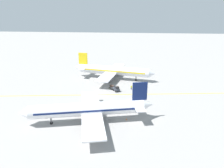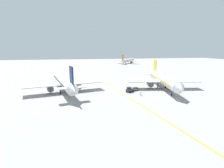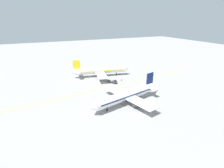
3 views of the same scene
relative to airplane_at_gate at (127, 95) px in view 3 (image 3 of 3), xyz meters
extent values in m
plane|color=gray|center=(19.36, -0.62, -3.71)|extent=(400.00, 400.00, 0.00)
cube|color=yellow|center=(19.36, -0.62, -3.71)|extent=(15.91, 119.04, 0.01)
cylinder|color=white|center=(-0.10, 0.43, 0.09)|extent=(10.36, 30.03, 3.60)
cone|color=white|center=(-3.80, 16.20, 0.09)|extent=(3.88, 3.12, 3.42)
cone|color=white|center=(3.67, -15.63, 0.39)|extent=(3.66, 3.62, 3.06)
cube|color=#0F1E51|center=(-0.10, 0.43, 0.24)|extent=(9.72, 27.12, 0.50)
cube|color=white|center=(0.13, -0.54, -0.63)|extent=(28.45, 11.46, 0.36)
cylinder|color=#4C4C51|center=(-4.74, -1.69, -1.88)|extent=(2.87, 3.62, 2.20)
cylinder|color=#4C4C51|center=(5.00, 0.60, -1.88)|extent=(2.87, 3.62, 2.20)
cube|color=#0F1E51|center=(3.10, -13.20, 4.39)|extent=(1.26, 3.98, 5.00)
cube|color=white|center=(2.99, -12.71, 0.49)|extent=(9.31, 4.39, 0.24)
cylinder|color=#4C4C51|center=(-2.30, 9.77, -2.31)|extent=(0.36, 0.36, 2.00)
cylinder|color=black|center=(-2.30, 9.77, -3.31)|extent=(0.46, 0.84, 0.80)
cylinder|color=#4C4C51|center=(-1.20, -1.88, -2.31)|extent=(0.36, 0.36, 2.00)
cylinder|color=black|center=(-1.20, -1.88, -3.31)|extent=(0.46, 0.84, 0.80)
cylinder|color=#4C4C51|center=(1.91, -1.15, -2.31)|extent=(0.36, 0.36, 2.00)
cylinder|color=black|center=(1.91, -1.15, -3.31)|extent=(0.46, 0.84, 0.80)
cylinder|color=silver|center=(37.74, -3.31, 0.09)|extent=(9.17, 30.14, 3.60)
cone|color=silver|center=(34.70, -19.22, 0.09)|extent=(3.81, 3.00, 3.42)
cone|color=silver|center=(40.84, 12.90, 0.39)|extent=(3.57, 3.52, 3.06)
cube|color=yellow|center=(37.74, -3.31, 0.24)|extent=(8.65, 27.20, 0.50)
cube|color=silver|center=(37.93, -2.33, -0.63)|extent=(28.48, 10.37, 0.36)
cylinder|color=#4C4C51|center=(42.84, -3.26, -1.88)|extent=(2.76, 3.56, 2.20)
cylinder|color=#4C4C51|center=(33.02, -1.39, -1.88)|extent=(2.76, 3.56, 2.20)
cube|color=yellow|center=(40.37, 10.44, 4.39)|extent=(1.10, 4.00, 5.00)
cube|color=silver|center=(40.27, 9.95, 0.49)|extent=(9.29, 4.05, 0.24)
cylinder|color=#4C4C51|center=(35.94, -12.74, -2.31)|extent=(0.36, 0.36, 2.00)
cylinder|color=black|center=(35.94, -12.74, -3.31)|extent=(0.43, 0.84, 0.80)
cylinder|color=#4C4C51|center=(39.69, -1.64, -2.31)|extent=(0.36, 0.36, 2.00)
cylinder|color=black|center=(39.69, -1.64, -3.31)|extent=(0.43, 0.84, 0.80)
cylinder|color=#4C4C51|center=(36.54, -1.04, -2.31)|extent=(0.36, 0.36, 2.00)
cylinder|color=black|center=(36.54, -1.04, -3.31)|extent=(0.43, 0.84, 0.80)
cube|color=#333842|center=(23.45, -5.39, -2.91)|extent=(3.33, 2.91, 0.90)
cube|color=black|center=(22.99, -5.69, -2.11)|extent=(1.62, 1.67, 0.70)
sphere|color=orange|center=(22.99, -5.69, -1.68)|extent=(0.16, 0.16, 0.16)
cylinder|color=black|center=(23.05, -6.55, -3.36)|extent=(0.72, 0.60, 0.70)
cylinder|color=black|center=(22.22, -5.30, -3.36)|extent=(0.72, 0.60, 0.70)
cylinder|color=black|center=(24.68, -5.47, -3.36)|extent=(0.72, 0.60, 0.70)
cylinder|color=black|center=(23.84, -4.22, -3.36)|extent=(0.72, 0.60, 0.70)
cube|color=gray|center=(26.11, -3.61, -3.17)|extent=(2.94, 2.61, 0.20)
cube|color=#4C382D|center=(26.11, -3.61, -2.77)|extent=(2.14, 1.94, 0.60)
cylinder|color=black|center=(25.60, -4.71, -3.49)|extent=(0.44, 0.36, 0.44)
cylinder|color=black|center=(24.90, -3.66, -3.49)|extent=(0.44, 0.36, 0.44)
cylinder|color=black|center=(27.33, -3.56, -3.49)|extent=(0.44, 0.36, 0.44)
cylinder|color=black|center=(26.63, -2.51, -3.49)|extent=(0.44, 0.36, 0.44)
cylinder|color=#23232D|center=(25.57, -11.00, -3.28)|extent=(0.16, 0.16, 0.85)
cylinder|color=#23232D|center=(25.67, -10.82, -3.28)|extent=(0.16, 0.16, 0.85)
cube|color=#CCD819|center=(25.62, -10.91, -2.56)|extent=(0.36, 0.42, 0.60)
cylinder|color=#CCD819|center=(25.51, -11.12, -2.56)|extent=(0.10, 0.10, 0.55)
cylinder|color=#CCD819|center=(25.74, -10.70, -2.56)|extent=(0.10, 0.10, 0.55)
sphere|color=beige|center=(25.62, -10.91, -2.14)|extent=(0.22, 0.22, 0.22)
cone|color=orange|center=(34.19, 0.30, -3.43)|extent=(0.32, 0.32, 0.55)
cone|color=orange|center=(1.88, -9.89, -3.43)|extent=(0.32, 0.32, 0.55)
camera|label=1|loc=(-51.32, -10.92, 25.41)|focal=35.00mm
camera|label=2|loc=(4.59, -64.75, 11.94)|focal=28.00mm
camera|label=3|loc=(-56.19, 32.36, 29.36)|focal=28.00mm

